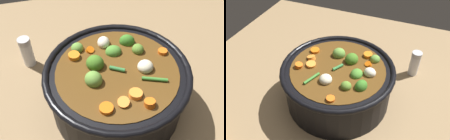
% 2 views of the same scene
% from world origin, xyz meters
% --- Properties ---
extents(ground_plane, '(1.10, 1.10, 0.00)m').
position_xyz_m(ground_plane, '(0.00, 0.00, 0.00)').
color(ground_plane, '#8C704C').
extents(cooking_pot, '(0.33, 0.33, 0.15)m').
position_xyz_m(cooking_pot, '(0.00, -0.00, 0.07)').
color(cooking_pot, black).
rests_on(cooking_pot, ground_plane).
extents(salt_shaker, '(0.03, 0.03, 0.09)m').
position_xyz_m(salt_shaker, '(0.20, -0.20, 0.05)').
color(salt_shaker, silver).
rests_on(salt_shaker, ground_plane).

